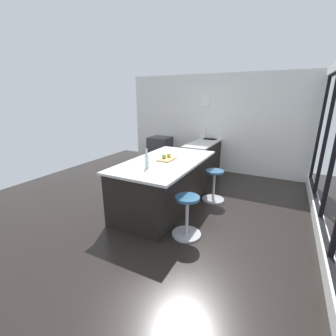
{
  "coord_description": "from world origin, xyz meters",
  "views": [
    {
      "loc": [
        3.42,
        1.83,
        2.01
      ],
      "look_at": [
        -0.11,
        0.02,
        0.78
      ],
      "focal_mm": 24.54,
      "sensor_mm": 36.0,
      "label": 1
    }
  ],
  "objects_px": {
    "stool_middle": "(187,217)",
    "cutting_board": "(167,159)",
    "stool_by_window": "(214,186)",
    "apple_yellow": "(169,155)",
    "kitchen_island": "(163,183)",
    "apple_green": "(164,156)",
    "water_bottle": "(147,160)",
    "oven_range": "(160,151)"
  },
  "relations": [
    {
      "from": "stool_middle",
      "to": "cutting_board",
      "type": "height_order",
      "value": "cutting_board"
    },
    {
      "from": "stool_by_window",
      "to": "apple_yellow",
      "type": "relative_size",
      "value": 8.18
    },
    {
      "from": "kitchen_island",
      "to": "apple_yellow",
      "type": "relative_size",
      "value": 28.44
    },
    {
      "from": "kitchen_island",
      "to": "cutting_board",
      "type": "distance_m",
      "value": 0.47
    },
    {
      "from": "kitchen_island",
      "to": "apple_green",
      "type": "distance_m",
      "value": 0.52
    },
    {
      "from": "stool_middle",
      "to": "cutting_board",
      "type": "relative_size",
      "value": 1.76
    },
    {
      "from": "stool_by_window",
      "to": "water_bottle",
      "type": "height_order",
      "value": "water_bottle"
    },
    {
      "from": "apple_green",
      "to": "stool_middle",
      "type": "bearing_deg",
      "value": 46.24
    },
    {
      "from": "oven_range",
      "to": "stool_middle",
      "type": "xyz_separation_m",
      "value": [
        3.11,
        2.18,
        -0.14
      ]
    },
    {
      "from": "oven_range",
      "to": "cutting_board",
      "type": "distance_m",
      "value": 2.83
    },
    {
      "from": "stool_by_window",
      "to": "cutting_board",
      "type": "bearing_deg",
      "value": -47.84
    },
    {
      "from": "oven_range",
      "to": "water_bottle",
      "type": "relative_size",
      "value": 2.79
    },
    {
      "from": "oven_range",
      "to": "cutting_board",
      "type": "height_order",
      "value": "cutting_board"
    },
    {
      "from": "apple_yellow",
      "to": "stool_by_window",
      "type": "bearing_deg",
      "value": 125.01
    },
    {
      "from": "cutting_board",
      "to": "water_bottle",
      "type": "height_order",
      "value": "water_bottle"
    },
    {
      "from": "kitchen_island",
      "to": "stool_middle",
      "type": "bearing_deg",
      "value": 47.91
    },
    {
      "from": "oven_range",
      "to": "stool_by_window",
      "type": "xyz_separation_m",
      "value": [
        1.72,
        2.18,
        -0.14
      ]
    },
    {
      "from": "oven_range",
      "to": "apple_green",
      "type": "bearing_deg",
      "value": 30.6
    },
    {
      "from": "water_bottle",
      "to": "oven_range",
      "type": "bearing_deg",
      "value": -154.63
    },
    {
      "from": "stool_middle",
      "to": "cutting_board",
      "type": "distance_m",
      "value": 1.21
    },
    {
      "from": "water_bottle",
      "to": "stool_by_window",
      "type": "bearing_deg",
      "value": 147.94
    },
    {
      "from": "apple_green",
      "to": "water_bottle",
      "type": "xyz_separation_m",
      "value": [
        0.6,
        0.01,
        0.07
      ]
    },
    {
      "from": "apple_yellow",
      "to": "water_bottle",
      "type": "distance_m",
      "value": 0.72
    },
    {
      "from": "cutting_board",
      "to": "apple_green",
      "type": "height_order",
      "value": "apple_green"
    },
    {
      "from": "kitchen_island",
      "to": "stool_by_window",
      "type": "bearing_deg",
      "value": 132.09
    },
    {
      "from": "stool_middle",
      "to": "stool_by_window",
      "type": "bearing_deg",
      "value": 180.0
    },
    {
      "from": "cutting_board",
      "to": "water_bottle",
      "type": "bearing_deg",
      "value": -5.24
    },
    {
      "from": "kitchen_island",
      "to": "stool_by_window",
      "type": "relative_size",
      "value": 3.48
    },
    {
      "from": "stool_by_window",
      "to": "cutting_board",
      "type": "xyz_separation_m",
      "value": [
        0.65,
        -0.72,
        0.63
      ]
    },
    {
      "from": "cutting_board",
      "to": "apple_yellow",
      "type": "bearing_deg",
      "value": -170.19
    },
    {
      "from": "apple_yellow",
      "to": "water_bottle",
      "type": "height_order",
      "value": "water_bottle"
    },
    {
      "from": "oven_range",
      "to": "apple_green",
      "type": "relative_size",
      "value": 11.63
    },
    {
      "from": "stool_middle",
      "to": "apple_yellow",
      "type": "bearing_deg",
      "value": -139.44
    },
    {
      "from": "stool_middle",
      "to": "apple_yellow",
      "type": "distance_m",
      "value": 1.33
    },
    {
      "from": "oven_range",
      "to": "apple_green",
      "type": "xyz_separation_m",
      "value": [
        2.36,
        1.4,
        0.54
      ]
    },
    {
      "from": "oven_range",
      "to": "water_bottle",
      "type": "height_order",
      "value": "water_bottle"
    },
    {
      "from": "kitchen_island",
      "to": "stool_by_window",
      "type": "height_order",
      "value": "kitchen_island"
    },
    {
      "from": "apple_green",
      "to": "stool_by_window",
      "type": "bearing_deg",
      "value": 129.44
    },
    {
      "from": "cutting_board",
      "to": "apple_yellow",
      "type": "xyz_separation_m",
      "value": [
        -0.13,
        -0.02,
        0.05
      ]
    },
    {
      "from": "stool_middle",
      "to": "water_bottle",
      "type": "distance_m",
      "value": 1.09
    },
    {
      "from": "kitchen_island",
      "to": "apple_yellow",
      "type": "distance_m",
      "value": 0.54
    },
    {
      "from": "stool_by_window",
      "to": "apple_yellow",
      "type": "bearing_deg",
      "value": -54.99
    }
  ]
}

